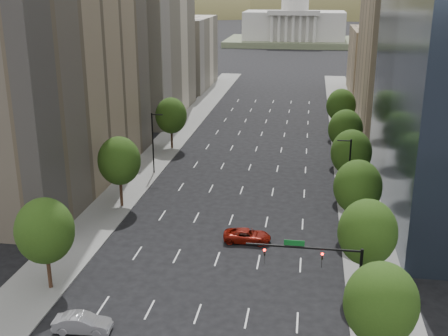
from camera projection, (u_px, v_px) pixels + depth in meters
The scene contains 22 objects.
sidewalk_left at pixel (130, 184), 77.59m from camera, with size 6.00×200.00×0.15m, color slate.
sidewalk_right at pixel (360, 196), 73.09m from camera, with size 6.00×200.00×0.15m, color slate.
midrise_cream_left at pixel (146, 29), 113.87m from camera, with size 14.00×30.00×35.00m, color beige.
filler_left at pixel (183, 53), 147.51m from camera, with size 14.00×26.00×18.00m, color beige.
parking_tan_right at pixel (402, 48), 104.58m from camera, with size 14.00×30.00×30.00m, color #8C7759.
filler_right at pixel (380, 62), 137.74m from camera, with size 14.00×26.00×16.00m, color #8C7759.
tree_right_0 at pixel (381, 303), 38.80m from camera, with size 5.20×5.20×8.39m.
tree_right_1 at pixel (368, 232), 49.01m from camera, with size 5.20×5.20×8.75m.
tree_right_2 at pixel (358, 187), 60.32m from camera, with size 5.20×5.20×8.61m.
tree_right_3 at pixel (351, 153), 71.49m from camera, with size 5.20×5.20×8.89m.
tree_right_4 at pixel (345, 129), 84.76m from camera, with size 5.20×5.20×8.46m.
tree_right_5 at pixel (341, 106), 99.69m from camera, with size 5.20×5.20×8.75m.
tree_left_0 at pixel (45, 231), 49.32m from camera, with size 5.20×5.20×8.75m.
tree_left_1 at pixel (119, 161), 68.02m from camera, with size 5.20×5.20×8.97m.
tree_left_2 at pixel (171, 116), 92.52m from camera, with size 5.20×5.20×8.68m.
streetlight_rn at pixel (348, 173), 67.21m from camera, with size 1.70×0.20×9.00m.
streetlight_ln at pixel (153, 141), 80.49m from camera, with size 1.70×0.20×9.00m.
traffic_signal at pixel (328, 268), 44.06m from camera, with size 9.12×0.40×7.38m.
capitol at pixel (294, 25), 250.73m from camera, with size 60.00×40.00×35.20m.
foothills at pixel (338, 47), 588.40m from camera, with size 720.00×413.00×263.00m.
car_silver at pixel (82, 323), 44.58m from camera, with size 1.61×4.62×1.52m, color #9F9FA4.
car_red_far at pixel (247, 236), 60.16m from camera, with size 2.34×5.07×1.41m, color maroon.
Camera 1 is at (8.47, -10.17, 26.43)m, focal length 45.10 mm.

